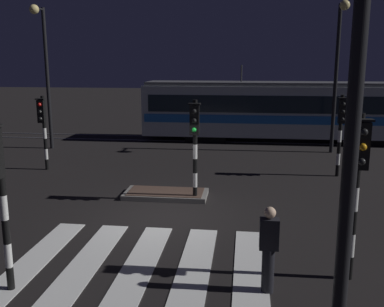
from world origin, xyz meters
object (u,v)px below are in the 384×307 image
(street_lamp_trackside_right, at_px, (338,59))
(tram, at_px, (282,110))
(traffic_light_corner_far_right, at_px, (341,124))
(street_lamp_near_kerb, at_px, (365,45))
(traffic_light_corner_far_left, at_px, (43,122))
(street_lamp_trackside_left, at_px, (44,60))
(pedestrian_waiting_at_kerb, at_px, (269,249))
(traffic_light_corner_near_right, at_px, (358,173))
(traffic_light_median_centre, at_px, (195,136))

(street_lamp_trackside_right, height_order, tram, street_lamp_trackside_right)
(street_lamp_trackside_right, bearing_deg, traffic_light_corner_far_right, -97.81)
(street_lamp_near_kerb, bearing_deg, traffic_light_corner_far_left, 128.71)
(street_lamp_trackside_left, relative_size, pedestrian_waiting_at_kerb, 4.04)
(street_lamp_near_kerb, xyz_separation_m, street_lamp_trackside_left, (-10.99, 15.70, -0.12))
(traffic_light_corner_far_left, height_order, tram, tram)
(street_lamp_near_kerb, distance_m, pedestrian_waiting_at_kerb, 4.69)
(traffic_light_corner_far_right, bearing_deg, street_lamp_trackside_right, 82.19)
(traffic_light_corner_near_right, distance_m, street_lamp_trackside_right, 13.17)
(traffic_light_corner_near_right, distance_m, street_lamp_near_kerb, 4.29)
(traffic_light_corner_far_right, relative_size, street_lamp_near_kerb, 0.44)
(street_lamp_trackside_right, distance_m, tram, 4.61)
(traffic_light_median_centre, height_order, traffic_light_corner_far_left, traffic_light_median_centre)
(traffic_light_corner_far_left, xyz_separation_m, tram, (10.02, 7.86, -0.23))
(traffic_light_median_centre, relative_size, street_lamp_trackside_left, 0.46)
(tram, bearing_deg, pedestrian_waiting_at_kerb, -95.23)
(traffic_light_corner_near_right, xyz_separation_m, street_lamp_trackside_left, (-11.93, 12.19, 2.16))
(traffic_light_median_centre, xyz_separation_m, pedestrian_waiting_at_kerb, (2.02, -5.31, -1.24))
(street_lamp_near_kerb, height_order, tram, street_lamp_near_kerb)
(street_lamp_near_kerb, bearing_deg, pedestrian_waiting_at_kerb, 104.46)
(traffic_light_corner_near_right, distance_m, traffic_light_median_centre, 5.95)
(street_lamp_trackside_right, height_order, street_lamp_trackside_left, street_lamp_trackside_right)
(pedestrian_waiting_at_kerb, bearing_deg, traffic_light_corner_near_right, 21.07)
(street_lamp_trackside_left, bearing_deg, pedestrian_waiting_at_kerb, -51.38)
(traffic_light_corner_near_right, bearing_deg, tram, 90.59)
(traffic_light_corner_near_right, height_order, street_lamp_trackside_left, street_lamp_trackside_left)
(traffic_light_corner_far_right, xyz_separation_m, tram, (-1.56, 7.50, -0.31))
(street_lamp_trackside_right, bearing_deg, street_lamp_near_kerb, -100.23)
(traffic_light_corner_far_left, distance_m, street_lamp_trackside_left, 5.12)
(traffic_light_corner_near_right, height_order, traffic_light_median_centre, traffic_light_corner_near_right)
(traffic_light_corner_far_left, relative_size, tram, 0.20)
(tram, bearing_deg, traffic_light_median_centre, -107.47)
(traffic_light_corner_near_right, height_order, street_lamp_near_kerb, street_lamp_near_kerb)
(tram, bearing_deg, traffic_light_corner_near_right, -89.41)
(traffic_light_corner_far_right, distance_m, tram, 7.67)
(traffic_light_corner_far_right, xyz_separation_m, traffic_light_corner_far_left, (-11.59, -0.35, -0.08))
(street_lamp_trackside_left, bearing_deg, street_lamp_trackside_right, 2.64)
(traffic_light_corner_near_right, bearing_deg, traffic_light_corner_far_left, 141.75)
(street_lamp_trackside_right, bearing_deg, pedestrian_waiting_at_kerb, -105.30)
(traffic_light_median_centre, xyz_separation_m, tram, (3.53, 11.22, -0.37))
(street_lamp_near_kerb, distance_m, tram, 19.61)
(traffic_light_corner_near_right, bearing_deg, street_lamp_trackside_right, 81.10)
(street_lamp_trackside_left, distance_m, pedestrian_waiting_at_kerb, 16.80)
(traffic_light_median_centre, relative_size, pedestrian_waiting_at_kerb, 1.87)
(street_lamp_trackside_left, bearing_deg, traffic_light_median_centre, -42.42)
(street_lamp_trackside_right, distance_m, street_lamp_trackside_left, 13.95)
(traffic_light_corner_far_left, relative_size, street_lamp_near_kerb, 0.42)
(traffic_light_corner_far_right, bearing_deg, traffic_light_median_centre, -143.87)
(traffic_light_corner_far_left, bearing_deg, street_lamp_trackside_left, 112.74)
(traffic_light_median_centre, xyz_separation_m, street_lamp_near_kerb, (2.76, -8.17, 2.40))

